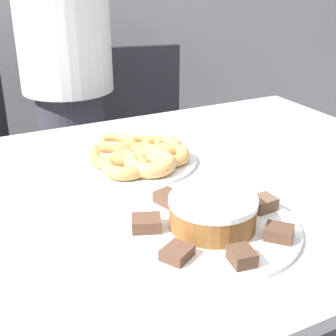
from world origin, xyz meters
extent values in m
cube|color=silver|center=(0.00, 0.00, 0.71)|extent=(1.62, 1.06, 0.03)
cylinder|color=silver|center=(0.75, 0.47, 0.35)|extent=(0.06, 0.06, 0.69)
cylinder|color=#383842|center=(0.03, 0.81, 0.39)|extent=(0.26, 0.26, 0.77)
cylinder|color=silver|center=(0.03, 0.81, 1.08)|extent=(0.34, 0.34, 0.61)
cylinder|color=black|center=(0.41, 0.91, 0.01)|extent=(0.44, 0.44, 0.01)
cylinder|color=#262626|center=(0.41, 0.91, 0.21)|extent=(0.06, 0.06, 0.39)
cube|color=black|center=(0.41, 0.91, 0.42)|extent=(0.53, 0.53, 0.04)
cube|color=black|center=(0.45, 1.11, 0.65)|extent=(0.39, 0.12, 0.42)
cylinder|color=white|center=(0.04, -0.23, 0.73)|extent=(0.36, 0.36, 0.01)
cylinder|color=white|center=(0.03, 0.16, 0.73)|extent=(0.34, 0.34, 0.01)
cylinder|color=brown|center=(0.04, -0.23, 0.76)|extent=(0.18, 0.18, 0.05)
cylinder|color=white|center=(0.04, -0.23, 0.79)|extent=(0.18, 0.18, 0.01)
cube|color=brown|center=(-0.08, -0.30, 0.74)|extent=(0.07, 0.07, 0.02)
cube|color=#513828|center=(0.02, -0.36, 0.75)|extent=(0.05, 0.05, 0.03)
cube|color=#513828|center=(0.13, -0.33, 0.75)|extent=(0.07, 0.07, 0.02)
cube|color=brown|center=(0.17, -0.22, 0.75)|extent=(0.06, 0.05, 0.03)
cube|color=brown|center=(0.11, -0.12, 0.75)|extent=(0.06, 0.06, 0.03)
cube|color=brown|center=(0.00, -0.10, 0.75)|extent=(0.06, 0.06, 0.02)
cube|color=brown|center=(-0.09, -0.18, 0.75)|extent=(0.07, 0.07, 0.03)
torus|color=#C68447|center=(0.03, 0.16, 0.75)|extent=(0.11, 0.11, 0.03)
torus|color=#C68447|center=(-0.03, 0.16, 0.75)|extent=(0.12, 0.12, 0.03)
torus|color=tan|center=(-0.03, 0.09, 0.75)|extent=(0.12, 0.12, 0.04)
torus|color=#E5AD66|center=(0.04, 0.07, 0.75)|extent=(0.14, 0.14, 0.04)
torus|color=tan|center=(0.10, 0.11, 0.75)|extent=(0.13, 0.13, 0.03)
torus|color=tan|center=(0.12, 0.17, 0.75)|extent=(0.12, 0.12, 0.03)
torus|color=#C68447|center=(0.08, 0.20, 0.75)|extent=(0.11, 0.11, 0.03)
torus|color=tan|center=(0.02, 0.25, 0.75)|extent=(0.12, 0.12, 0.03)
torus|color=#E5AD66|center=(-0.03, 0.21, 0.75)|extent=(0.11, 0.11, 0.03)
cube|color=white|center=(0.46, -0.01, 0.73)|extent=(0.15, 0.13, 0.01)
camera|label=1|loc=(-0.41, -0.92, 1.23)|focal=50.00mm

